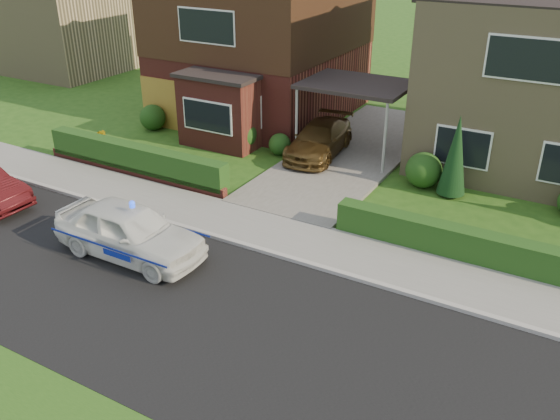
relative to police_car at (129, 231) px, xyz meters
The scene contains 23 objects.
ground 2.57m from the police_car, 29.17° to the right, with size 120.00×120.00×0.00m, color #234C14.
road 2.57m from the police_car, 29.17° to the right, with size 60.00×6.00×0.02m, color black.
kerb 2.91m from the police_car, 40.71° to the left, with size 60.00×0.16×0.12m, color #9E9993.
sidewalk 3.67m from the police_car, 53.45° to the left, with size 60.00×2.00×0.10m, color slate.
driveway 10.06m from the police_car, 77.63° to the left, with size 3.80×12.00×0.12m, color #666059.
house_left 13.57m from the police_car, 105.96° to the left, with size 7.50×9.53×7.25m.
house_right 15.35m from the police_car, 58.14° to the left, with size 7.50×8.06×7.25m.
carport_link 10.17m from the police_car, 77.57° to the left, with size 3.80×3.00×2.77m.
garage_door 10.68m from the police_car, 124.84° to the left, with size 2.20×0.10×2.10m, color brown.
dwarf_wall 5.52m from the police_car, 131.68° to the left, with size 7.70×0.25×0.36m, color maroon.
hedge_left 5.65m from the police_car, 130.66° to the left, with size 7.50×0.55×0.90m, color #173711.
hedge_right 9.00m from the police_car, 27.57° to the left, with size 7.50×0.55×0.80m, color #173711.
shrub_left_far 10.45m from the police_car, 127.42° to the left, with size 1.08×1.08×1.08m, color #173711.
shrub_left_mid 8.31m from the police_car, 102.87° to the left, with size 1.32×1.32×1.32m, color #173711.
shrub_left_near 8.41m from the police_car, 91.70° to the left, with size 0.84×0.84×0.84m, color #173711.
shrub_right_near 9.79m from the police_car, 56.88° to the left, with size 1.20×1.20×1.20m, color #173711.
conifer_a 10.23m from the police_car, 51.56° to the left, with size 0.90×0.90×2.60m, color black.
neighbour_left 23.26m from the police_car, 140.34° to the left, with size 6.50×7.00×5.20m, color #9A865E.
police_car is the anchor object (origin of this frame).
driveway_car 8.98m from the police_car, 82.64° to the left, with size 1.65×4.07×1.18m, color brown.
potted_plant_a 5.43m from the police_car, 117.62° to the left, with size 0.40×0.27×0.75m, color gray.
potted_plant_b 8.51m from the police_car, 140.09° to the left, with size 0.44×0.36×0.80m, color gray.
potted_plant_c 5.01m from the police_car, 105.25° to the left, with size 0.39×0.39×0.69m, color gray.
Camera 1 is at (8.04, -8.69, 8.16)m, focal length 38.00 mm.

